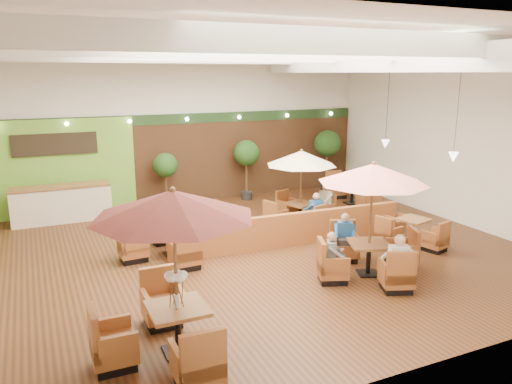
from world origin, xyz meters
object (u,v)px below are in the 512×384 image
table_2 (301,173)px  diner_1 (345,232)px  service_counter (62,204)px  table_5 (352,193)px  topiary_0 (165,167)px  table_0 (170,238)px  diner_2 (333,251)px  diner_3 (315,208)px  diner_4 (324,198)px  topiary_2 (327,146)px  table_1 (372,199)px  table_3 (173,238)px  booth_divider (294,229)px  topiary_1 (246,155)px  table_4 (406,232)px  diner_0 (398,257)px

table_2 → diner_1: (-0.55, -3.22, -0.89)m
service_counter → diner_1: diner_1 is taller
table_5 → topiary_0: (-6.28, 2.19, 1.08)m
table_0 → diner_2: bearing=19.3°
table_2 → diner_2: 4.58m
table_0 → service_counter: bearing=97.4°
table_0 → diner_3: 7.49m
diner_2 → diner_4: (2.41, 4.21, 0.01)m
topiary_2 → table_1: bearing=-115.9°
table_0 → topiary_2: bearing=46.3°
table_5 → table_0: bearing=-136.4°
table_3 → diner_1: 4.42m
booth_divider → diner_2: diner_2 is taller
table_2 → table_5: table_2 is taller
table_1 → table_5: 6.78m
topiary_2 → diner_3: topiary_2 is taller
table_0 → diner_2: (4.09, 1.42, -1.32)m
booth_divider → diner_2: size_ratio=9.30×
booth_divider → table_5: 5.14m
service_counter → booth_divider: 7.59m
topiary_1 → table_2: bearing=-85.7°
table_5 → topiary_1: (-3.22, 2.19, 1.29)m
table_5 → booth_divider: bearing=-138.6°
service_counter → topiary_1: topiary_1 is taller
table_4 → table_5: (1.16, 4.21, 0.06)m
diner_1 → table_1: bearing=120.9°
booth_divider → diner_0: bearing=-78.0°
topiary_0 → table_1: bearing=-70.4°
topiary_1 → topiary_2: size_ratio=0.92×
table_5 → diner_1: diner_1 is taller
service_counter → booth_divider: service_counter is taller
table_2 → table_0: bearing=-153.2°
service_counter → diner_4: (7.65, -3.39, 0.15)m
table_1 → table_3: table_1 is taller
diner_4 → diner_2: bearing=139.6°
topiary_1 → table_5: bearing=-34.1°
topiary_1 → diner_3: 4.56m
table_5 → topiary_0: bearing=165.1°
diner_0 → diner_2: size_ratio=1.17×
diner_0 → diner_3: diner_0 is taller
service_counter → table_2: bearing=-26.6°
table_1 → diner_3: 3.57m
topiary_0 → diner_3: 5.61m
table_1 → table_3: bearing=161.4°
topiary_2 → diner_1: topiary_2 is taller
topiary_1 → diner_4: bearing=-72.4°
service_counter → diner_2: service_counter is taller
service_counter → table_1: 9.91m
booth_divider → table_1: table_1 is taller
table_3 → booth_divider: bearing=-14.4°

